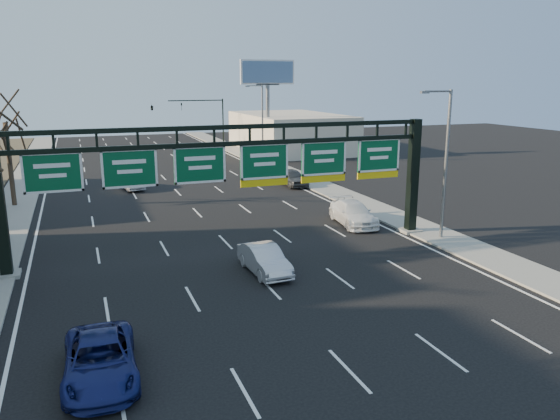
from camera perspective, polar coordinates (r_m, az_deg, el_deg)
name	(u,v)px	position (r m, az deg, el deg)	size (l,w,h in m)	color
ground	(285,304)	(24.16, 0.51, -9.78)	(160.00, 160.00, 0.00)	black
sidewalk_left	(8,221)	(42.08, -26.54, -1.02)	(3.00, 120.00, 0.12)	gray
sidewalk_right	(341,194)	(46.69, 6.36, 1.64)	(3.00, 120.00, 0.12)	gray
lane_markings	(192,207)	(42.58, -9.21, 0.33)	(21.60, 120.00, 0.01)	white
sign_gantry	(236,171)	(30.26, -4.65, 4.07)	(24.60, 1.20, 7.20)	black
building_right_distant	(290,132)	(76.39, 1.04, 8.14)	(12.00, 20.00, 5.00)	beige
tree_far	(4,108)	(46.02, -26.92, 9.46)	(3.60, 3.60, 8.86)	#32261C
streetlight_near	(445,157)	(33.95, 16.81, 5.34)	(2.15, 0.22, 9.00)	slate
streetlight_far	(261,119)	(64.23, -1.96, 9.44)	(2.15, 0.22, 9.00)	slate
billboard_right	(268,84)	(69.61, -1.30, 13.03)	(7.00, 0.50, 12.00)	slate
traffic_signal_mast	(179,110)	(77.05, -10.47, 10.20)	(10.16, 0.54, 7.00)	black
car_blue_suv	(100,360)	(19.22, -18.27, -14.67)	(2.28, 4.95, 1.38)	navy
car_silver_sedan	(264,259)	(27.63, -1.65, -5.19)	(1.49, 4.28, 1.41)	silver
car_white_wagon	(353,213)	(37.20, 7.64, -0.33)	(2.11, 5.20, 1.51)	white
car_grey_far	(292,177)	(50.46, 1.27, 3.42)	(1.82, 4.51, 1.54)	#3D3F42
car_silver_distant	(131,182)	(50.59, -15.31, 2.89)	(1.46, 4.20, 1.38)	silver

